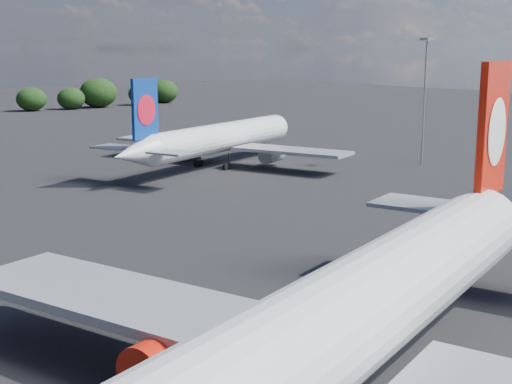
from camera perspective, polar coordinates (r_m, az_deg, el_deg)
qantas_airliner at (r=36.96m, az=9.66°, el=-8.56°), size 49.95×48.01×16.79m
china_southern_airliner at (r=107.53m, az=-3.28°, el=4.21°), size 40.95×39.42×13.91m
floodlight_mast_near at (r=112.06m, az=13.38°, el=8.58°), size 1.60×1.60×19.24m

